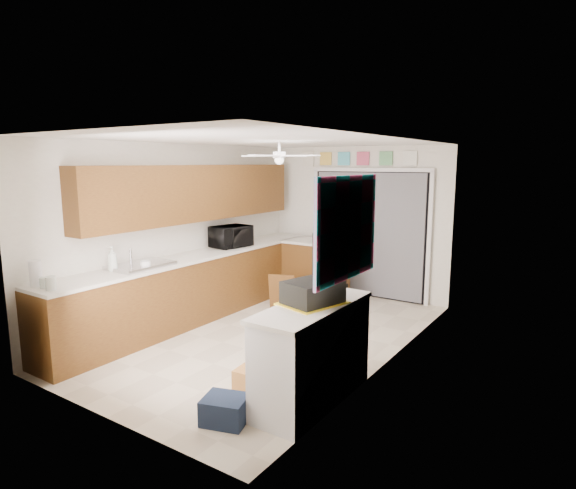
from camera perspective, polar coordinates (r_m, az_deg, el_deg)
The scene contains 42 objects.
floor at distance 6.43m, azimuth -2.01°, elevation -10.67°, with size 5.00×5.00×0.00m, color beige.
ceiling at distance 6.03m, azimuth -2.16°, elevation 12.20°, with size 5.00×5.00×0.00m, color white.
wall_back at distance 8.24m, azimuth 8.14°, elevation 2.73°, with size 3.20×3.20×0.00m, color white.
wall_front at distance 4.37m, azimuth -21.67°, elevation -4.03°, with size 3.20×3.20×0.00m, color white.
wall_left at distance 7.15m, azimuth -12.55°, elevation 1.54°, with size 5.00×5.00×0.00m, color white.
wall_right at distance 5.34m, azimuth 11.98°, elevation -1.15°, with size 5.00×5.00×0.00m, color white.
left_base_cabinets at distance 7.10m, azimuth -10.62°, elevation -5.05°, with size 0.60×4.80×0.90m, color brown.
left_countertop at distance 6.99m, azimuth -10.68°, elevation -1.33°, with size 0.62×4.80×0.04m, color white.
upper_cabinets at distance 7.12m, azimuth -10.65°, elevation 6.02°, with size 0.32×4.00×0.80m, color brown.
sink_basin at distance 6.32m, azimuth -17.04°, elevation -2.43°, with size 0.50×0.76×0.06m, color silver.
faucet at distance 6.45m, azimuth -18.15°, elevation -1.39°, with size 0.03×0.03×0.22m, color silver.
peninsula_base at distance 8.17m, azimuth 3.32°, elevation -2.94°, with size 1.00×0.60×0.90m, color brown.
peninsula_top at distance 8.09m, azimuth 3.35°, elevation 0.31°, with size 1.04×0.64×0.04m, color white.
back_opening_recess at distance 8.14m, azimuth 9.60°, elevation 1.18°, with size 2.00×0.06×2.10m, color black.
curtain_panel at distance 8.10m, azimuth 9.48°, elevation 1.15°, with size 1.90×0.03×2.05m, color gray.
door_trim_left at distance 8.58m, azimuth 3.29°, elevation 1.73°, with size 0.06×0.04×2.10m, color white.
door_trim_right at distance 7.76m, azimuth 16.39°, elevation 0.50°, with size 0.06×0.04×2.10m, color white.
door_trim_head at distance 8.03m, azimuth 9.73°, elevation 8.73°, with size 2.10×0.04×0.06m, color white.
header_frame_0 at distance 8.44m, azimuth 4.49°, elevation 10.10°, with size 0.22×0.02×0.22m, color #EAC14E.
header_frame_1 at distance 8.27m, azimuth 6.64°, elevation 10.07°, with size 0.22×0.02×0.22m, color #50BFD6.
header_frame_2 at distance 8.12m, azimuth 8.87°, elevation 10.03°, with size 0.22×0.02×0.22m, color #CC4C6D.
header_frame_3 at distance 7.96m, azimuth 11.52°, elevation 9.96°, with size 0.22×0.02×0.22m, color #62AB6F.
header_frame_4 at distance 7.81m, azimuth 14.28°, elevation 9.87°, with size 0.22×0.02×0.22m, color white.
route66_sign at distance 8.61m, azimuth 2.43°, elevation 10.11°, with size 0.22×0.02×0.26m, color silver.
right_counter_base at distance 4.64m, azimuth 2.98°, elevation -12.96°, with size 0.50×1.40×0.90m, color white.
right_counter_top at distance 4.48m, azimuth 2.92°, elevation -7.38°, with size 0.54×1.44×0.04m, color white.
abstract_painting at distance 4.39m, azimuth 7.04°, elevation 1.95°, with size 0.03×1.15×0.95m, color #EE57A3.
ceiling_fan at distance 6.19m, azimuth -1.05°, elevation 10.47°, with size 1.14×1.14×0.24m, color white.
microwave at distance 7.51m, azimuth -6.78°, elevation 0.96°, with size 0.59×0.40×0.33m, color black.
soap_bottle at distance 6.16m, azimuth -20.10°, elevation -1.58°, with size 0.12×0.12×0.31m, color silver.
cup at distance 6.18m, azimuth -16.53°, elevation -2.33°, with size 0.13×0.13×0.10m, color white.
jar_a at distance 5.52m, azimuth -26.29°, elevation -4.14°, with size 0.10×0.10×0.14m, color silver.
jar_b at distance 5.64m, azimuth -26.98°, elevation -4.07°, with size 0.08×0.08×0.12m, color silver.
paper_towel_roll at distance 5.74m, azimuth -27.74°, elevation -3.06°, with size 0.13×0.13×0.28m, color white.
suitcase at distance 4.49m, azimuth 2.96°, elevation -5.66°, with size 0.38×0.50×0.22m, color black.
suitcase_rim at distance 4.52m, azimuth 2.95°, elevation -7.00°, with size 0.44×0.58×0.02m, color yellow.
suitcase_lid at distance 4.68m, azimuth 4.81°, elevation -1.91°, with size 0.42×0.03×0.50m, color black.
cardboard_box at distance 4.94m, azimuth -3.99°, elevation -15.78°, with size 0.36×0.27×0.23m, color #B67B39.
navy_crate at distance 4.45m, azimuth -7.46°, elevation -18.86°, with size 0.38×0.31×0.23m, color #151F34.
cabinet_door_panel at distance 7.31m, azimuth -0.73°, elevation -5.71°, with size 0.39×0.03×0.59m, color brown.
man at distance 7.45m, azimuth 5.20°, elevation -1.20°, with size 0.61×0.40×1.67m, color white.
dog at distance 7.44m, azimuth 6.00°, elevation -6.12°, with size 0.23×0.55×0.43m, color black.
Camera 1 is at (3.53, -4.89, 2.23)m, focal length 30.00 mm.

